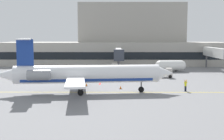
{
  "coord_description": "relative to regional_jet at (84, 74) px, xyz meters",
  "views": [
    {
      "loc": [
        -1.22,
        -48.95,
        8.98
      ],
      "look_at": [
        -1.61,
        4.61,
        3.0
      ],
      "focal_mm": 49.53,
      "sensor_mm": 36.0,
      "label": 1
    }
  ],
  "objects": [
    {
      "name": "regional_jet",
      "position": [
        0.0,
        0.0,
        0.0
      ],
      "size": [
        28.05,
        21.12,
        8.55
      ],
      "color": "white",
      "rests_on": "ground"
    },
    {
      "name": "jet_bridge_east",
      "position": [
        5.77,
        31.43,
        1.41
      ],
      "size": [
        2.4,
        18.58,
        5.81
      ],
      "color": "silver",
      "rests_on": "ground"
    },
    {
      "name": "safety_cone_alpha",
      "position": [
        5.77,
        4.0,
        -2.77
      ],
      "size": [
        0.47,
        0.47,
        0.55
      ],
      "color": "orange",
      "rests_on": "ground"
    },
    {
      "name": "baggage_tug",
      "position": [
        15.88,
        18.2,
        -2.09
      ],
      "size": [
        3.22,
        2.27,
        2.06
      ],
      "color": "silver",
      "rests_on": "ground"
    },
    {
      "name": "ground",
      "position": [
        5.91,
        1.45,
        -3.07
      ],
      "size": [
        120.0,
        120.0,
        0.11
      ],
      "color": "slate"
    },
    {
      "name": "jet_bridge_west",
      "position": [
        30.85,
        30.42,
        1.56
      ],
      "size": [
        2.4,
        20.57,
        5.95
      ],
      "color": "silver",
      "rests_on": "ground"
    },
    {
      "name": "terminal_building",
      "position": [
        6.65,
        50.85,
        4.02
      ],
      "size": [
        69.37,
        17.57,
        19.17
      ],
      "color": "#ADA89E",
      "rests_on": "ground"
    },
    {
      "name": "marshaller",
      "position": [
        16.25,
        1.94,
        -2.06
      ],
      "size": [
        0.75,
        0.52,
        1.9
      ],
      "color": "#191E33",
      "rests_on": "ground"
    },
    {
      "name": "safety_cone_bravo",
      "position": [
        -0.3,
        6.96,
        -2.77
      ],
      "size": [
        0.47,
        0.47,
        0.55
      ],
      "color": "orange",
      "rests_on": "ground"
    },
    {
      "name": "fuel_tank",
      "position": [
        18.69,
        28.83,
        -1.42
      ],
      "size": [
        7.74,
        3.14,
        2.89
      ],
      "color": "white",
      "rests_on": "ground"
    },
    {
      "name": "pushback_tractor",
      "position": [
        4.67,
        30.8,
        -2.11
      ],
      "size": [
        2.47,
        4.28,
        1.98
      ],
      "color": "silver",
      "rests_on": "ground"
    },
    {
      "name": "belt_loader",
      "position": [
        -13.83,
        14.62,
        -2.18
      ],
      "size": [
        3.84,
        2.88,
        1.81
      ],
      "color": "#E5B20C",
      "rests_on": "ground"
    }
  ]
}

